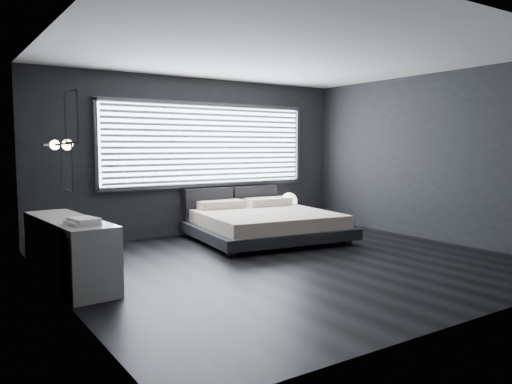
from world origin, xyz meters
TOP-DOWN VIEW (x-y plane):
  - room at (0.00, 0.00)m, footprint 6.04×6.00m
  - window at (0.20, 2.70)m, footprint 4.14×0.09m
  - headboard at (0.65, 2.64)m, footprint 1.96×0.16m
  - sconce_near at (-2.88, 0.05)m, footprint 0.18×0.11m
  - sconce_far at (-2.88, 0.65)m, footprint 0.18×0.11m
  - wall_art_upper at (-2.98, -0.55)m, footprint 0.01×0.48m
  - wall_art_lower at (-2.98, -0.30)m, footprint 0.01×0.48m
  - bed at (0.65, 1.59)m, footprint 2.62×2.53m
  - nightstand at (1.80, 2.30)m, footprint 0.67×0.58m
  - orb_lamp at (1.75, 2.33)m, footprint 0.32×0.32m
  - dresser at (-2.78, 0.58)m, footprint 0.67×1.92m
  - book_stack at (-2.76, 0.00)m, footprint 0.32×0.40m

SIDE VIEW (x-z plane):
  - nightstand at x=1.80m, z-range 0.00..0.36m
  - bed at x=0.65m, z-range -0.02..0.59m
  - dresser at x=-2.78m, z-range 0.00..0.76m
  - orb_lamp at x=1.75m, z-range 0.36..0.68m
  - headboard at x=0.65m, z-range 0.31..0.83m
  - book_stack at x=-2.76m, z-range 0.75..0.83m
  - wall_art_lower at x=-2.98m, z-range 1.14..1.62m
  - room at x=0.00m, z-range 0.00..2.80m
  - sconce_near at x=-2.88m, z-range 1.55..1.66m
  - sconce_far at x=-2.88m, z-range 1.55..1.66m
  - window at x=0.20m, z-range 0.85..2.37m
  - wall_art_upper at x=-2.98m, z-range 1.61..2.09m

